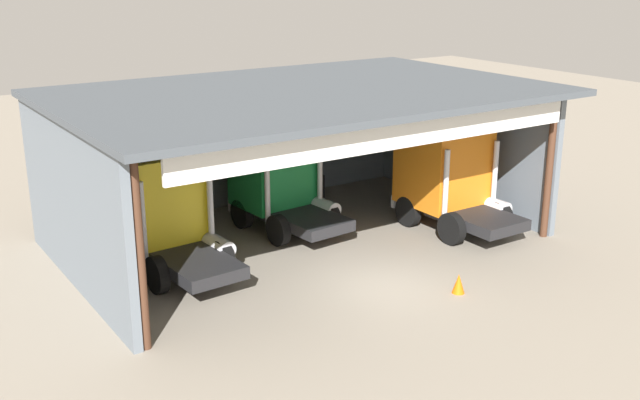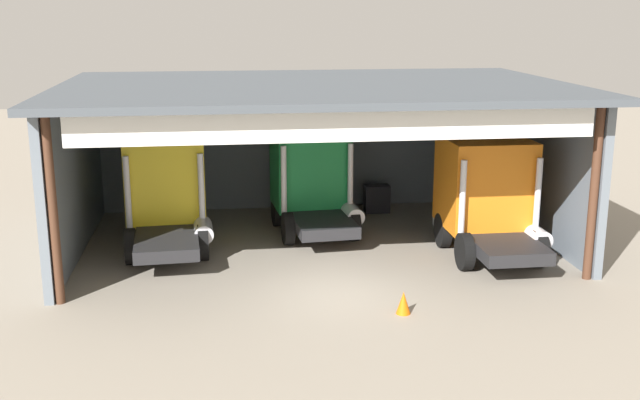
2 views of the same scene
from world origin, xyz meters
The scene contains 8 objects.
ground_plane centered at (0.00, 0.00, 0.00)m, with size 80.00×80.00×0.00m, color gray.
workshop_shed centered at (0.00, 5.33, 3.57)m, with size 15.15×10.20×5.07m.
truck_yellow_center_bay centered at (-4.60, 4.73, 1.82)m, with size 2.73×5.17×3.49m.
truck_green_yard_outside centered at (0.10, 5.90, 1.71)m, with size 2.81×4.69×3.27m.
truck_orange_center_right_bay centered at (5.01, 2.79, 1.84)m, with size 2.64×4.60×3.47m.
oil_drum centered at (2.85, 7.96, 0.45)m, with size 0.58×0.58×0.91m, color gold.
tool_cart centered at (2.70, 7.90, 0.50)m, with size 0.90×0.60×1.00m, color black.
traffic_cone centered at (1.42, -1.65, 0.28)m, with size 0.36×0.36×0.56m, color orange.
Camera 2 is at (-2.86, -18.83, 7.28)m, focal length 43.28 mm.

